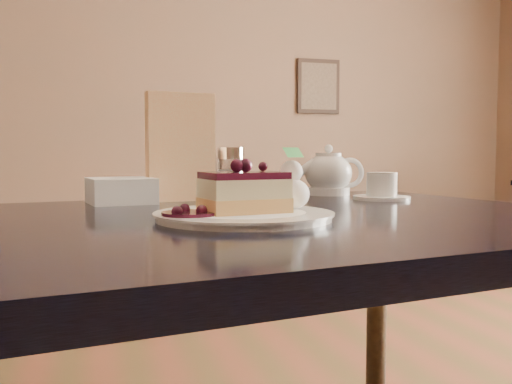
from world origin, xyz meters
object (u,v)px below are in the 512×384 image
object	(u,v)px
main_table	(231,266)
dessert_plate	(244,216)
cheesecake_slice	(244,193)
tea_set	(338,177)

from	to	relation	value
main_table	dessert_plate	xyz separation A→B (m)	(0.01, -0.05, 0.09)
dessert_plate	cheesecake_slice	size ratio (longest dim) A/B	1.96
dessert_plate	tea_set	distance (m)	0.56
main_table	cheesecake_slice	xyz separation A→B (m)	(0.01, -0.05, 0.13)
main_table	dessert_plate	world-z (taller)	dessert_plate
cheesecake_slice	tea_set	world-z (taller)	tea_set
cheesecake_slice	dessert_plate	bearing A→B (deg)	0.00
main_table	cheesecake_slice	bearing A→B (deg)	-90.00
main_table	dessert_plate	distance (m)	0.11
dessert_plate	cheesecake_slice	bearing A→B (deg)	0.00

